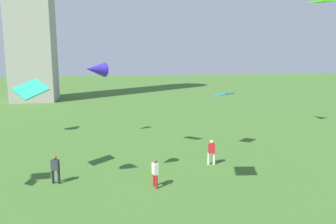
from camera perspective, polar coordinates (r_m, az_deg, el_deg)
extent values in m
cylinder|color=#1E2333|center=(20.65, -19.27, -10.51)|extent=(0.15, 0.15, 0.80)
cylinder|color=#1E2333|center=(20.49, -18.34, -10.62)|extent=(0.15, 0.15, 0.80)
cube|color=#2D3338|center=(20.34, -18.92, -8.66)|extent=(0.49, 0.38, 0.63)
sphere|color=brown|center=(20.21, -18.99, -7.50)|extent=(0.23, 0.23, 0.23)
cylinder|color=red|center=(19.14, -2.45, -11.59)|extent=(0.15, 0.15, 0.80)
cylinder|color=red|center=(18.83, -2.03, -11.96)|extent=(0.15, 0.15, 0.80)
cube|color=silver|center=(18.73, -2.25, -9.75)|extent=(0.34, 0.48, 0.63)
sphere|color=brown|center=(18.59, -2.26, -8.49)|extent=(0.23, 0.23, 0.23)
cylinder|color=silver|center=(22.83, 7.03, -8.00)|extent=(0.16, 0.16, 0.83)
cylinder|color=silver|center=(22.86, 7.99, -8.00)|extent=(0.16, 0.16, 0.83)
cube|color=red|center=(22.63, 7.55, -6.21)|extent=(0.49, 0.35, 0.66)
sphere|color=beige|center=(22.51, 7.58, -5.11)|extent=(0.24, 0.24, 0.24)
cube|color=#2BC098|center=(20.83, -22.58, 3.67)|extent=(2.02, 1.80, 1.16)
cube|color=#48E013|center=(25.19, 25.11, 16.92)|extent=(1.09, 1.54, 0.23)
cone|color=#3525CA|center=(18.55, -12.39, 7.22)|extent=(1.44, 1.32, 0.89)
cube|color=blue|center=(25.87, 9.71, 3.00)|extent=(1.71, 1.64, 0.34)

